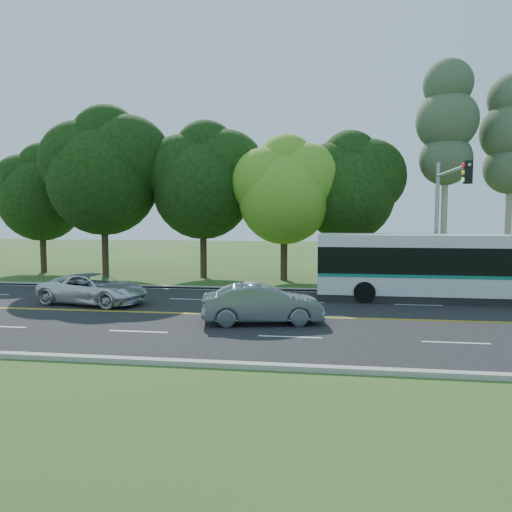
# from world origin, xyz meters

# --- Properties ---
(ground) EXTENTS (120.00, 120.00, 0.00)m
(ground) POSITION_xyz_m (0.00, 0.00, 0.00)
(ground) COLOR #30541C
(ground) RESTS_ON ground
(road) EXTENTS (60.00, 14.00, 0.02)m
(road) POSITION_xyz_m (0.00, 0.00, 0.01)
(road) COLOR black
(road) RESTS_ON ground
(curb_north) EXTENTS (60.00, 0.30, 0.15)m
(curb_north) POSITION_xyz_m (0.00, 7.15, 0.07)
(curb_north) COLOR #A3A093
(curb_north) RESTS_ON ground
(curb_south) EXTENTS (60.00, 0.30, 0.15)m
(curb_south) POSITION_xyz_m (0.00, -7.15, 0.07)
(curb_south) COLOR #A3A093
(curb_south) RESTS_ON ground
(grass_verge) EXTENTS (60.00, 4.00, 0.10)m
(grass_verge) POSITION_xyz_m (0.00, 9.00, 0.05)
(grass_verge) COLOR #30541C
(grass_verge) RESTS_ON ground
(lane_markings) EXTENTS (57.60, 13.82, 0.00)m
(lane_markings) POSITION_xyz_m (-0.09, 0.00, 0.02)
(lane_markings) COLOR gold
(lane_markings) RESTS_ON road
(tree_row) EXTENTS (44.70, 9.10, 13.84)m
(tree_row) POSITION_xyz_m (-5.15, 12.13, 6.73)
(tree_row) COLOR #302315
(tree_row) RESTS_ON ground
(bougainvillea_hedge) EXTENTS (9.50, 2.25, 1.50)m
(bougainvillea_hedge) POSITION_xyz_m (7.18, 8.15, 0.72)
(bougainvillea_hedge) COLOR maroon
(bougainvillea_hedge) RESTS_ON ground
(traffic_signal) EXTENTS (0.42, 6.10, 7.00)m
(traffic_signal) POSITION_xyz_m (6.49, 5.40, 4.67)
(traffic_signal) COLOR #92949A
(traffic_signal) RESTS_ON ground
(transit_bus) EXTENTS (12.48, 2.82, 3.26)m
(transit_bus) POSITION_xyz_m (6.50, 4.89, 1.64)
(transit_bus) COLOR silver
(transit_bus) RESTS_ON road
(sedan) EXTENTS (4.90, 2.55, 1.54)m
(sedan) POSITION_xyz_m (-1.72, -1.49, 0.79)
(sedan) COLOR slate
(sedan) RESTS_ON road
(suv) EXTENTS (5.52, 3.29, 1.44)m
(suv) POSITION_xyz_m (-10.22, 1.59, 0.74)
(suv) COLOR white
(suv) RESTS_ON road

